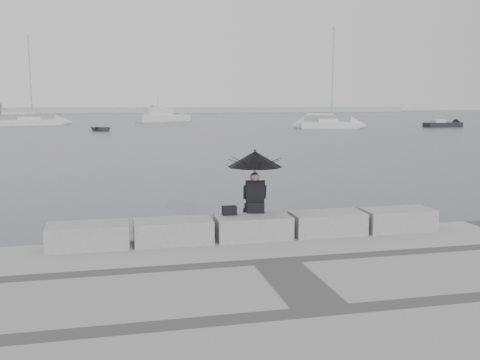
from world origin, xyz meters
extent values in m
plane|color=#424446|center=(0.00, 0.00, 0.00)|extent=(360.00, 360.00, 0.00)
cube|color=slate|center=(-3.40, -0.45, 0.75)|extent=(1.60, 0.80, 0.50)
cube|color=slate|center=(-1.70, -0.45, 0.75)|extent=(1.60, 0.80, 0.50)
cube|color=slate|center=(0.00, -0.45, 0.75)|extent=(1.60, 0.80, 0.50)
cube|color=slate|center=(1.70, -0.45, 0.75)|extent=(1.60, 0.80, 0.50)
cube|color=slate|center=(3.40, -0.45, 0.75)|extent=(1.60, 0.80, 0.50)
sphere|color=#726056|center=(0.14, -0.05, 1.78)|extent=(0.21, 0.21, 0.21)
cylinder|color=black|center=(0.14, -0.06, 1.85)|extent=(0.02, 0.02, 1.00)
cone|color=black|center=(0.14, -0.06, 2.18)|extent=(1.21, 1.21, 0.34)
sphere|color=black|center=(0.14, -0.06, 2.37)|extent=(0.04, 0.04, 0.04)
cube|color=black|center=(-0.47, -0.24, 1.10)|extent=(0.30, 0.17, 0.19)
cube|color=#9D9FA2|center=(0.00, 155.00, 0.80)|extent=(180.00, 6.00, 1.60)
cube|color=silver|center=(-15.41, 71.31, 0.35)|extent=(9.10, 4.60, 0.90)
cube|color=silver|center=(-15.41, 71.31, 0.95)|extent=(3.38, 2.34, 0.50)
cylinder|color=#97979A|center=(-15.41, 71.31, 6.80)|extent=(0.16, 0.16, 12.00)
cylinder|color=#97979A|center=(-15.41, 71.31, 1.60)|extent=(4.79, 1.38, 0.10)
cube|color=silver|center=(23.61, 53.52, 0.35)|extent=(7.34, 4.26, 0.90)
cube|color=silver|center=(23.61, 53.52, 0.95)|extent=(2.78, 2.22, 0.50)
cylinder|color=#97979A|center=(23.61, 53.52, 6.80)|extent=(0.16, 0.16, 12.00)
cylinder|color=#97979A|center=(23.61, 53.52, 1.60)|extent=(3.78, 1.20, 0.10)
cube|color=silver|center=(4.79, 81.76, 0.50)|extent=(9.65, 6.31, 1.20)
cube|color=silver|center=(4.79, 81.76, 1.60)|extent=(5.15, 3.89, 1.20)
cube|color=silver|center=(4.79, 81.76, 2.50)|extent=(2.78, 2.40, 0.60)
cylinder|color=#97979A|center=(4.79, 81.76, 3.60)|extent=(0.08, 0.08, 1.60)
cube|color=black|center=(40.14, 53.45, 0.25)|extent=(5.63, 2.30, 0.70)
cube|color=silver|center=(40.14, 53.45, 0.75)|extent=(1.78, 1.41, 0.50)
imported|color=gray|center=(-4.66, 53.63, 0.30)|extent=(3.74, 3.35, 0.60)
camera|label=1|loc=(-2.74, -11.27, 3.42)|focal=40.00mm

